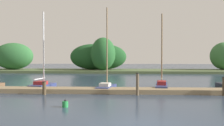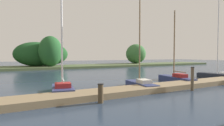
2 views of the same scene
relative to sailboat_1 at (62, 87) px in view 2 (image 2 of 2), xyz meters
name	(u,v)px [view 2 (image 2 of 2)]	position (x,y,z in m)	size (l,w,h in m)	color
dock_pier	(176,85)	(7.73, -2.04, -0.22)	(29.56, 1.80, 0.35)	#847051
far_shore	(56,57)	(4.45, 24.14, 1.63)	(70.41, 8.07, 5.82)	#4C5B38
sailboat_1	(62,87)	(0.00, 0.00, 0.00)	(1.74, 3.12, 6.60)	navy
sailboat_2	(140,83)	(5.52, -0.75, -0.03)	(1.54, 3.68, 6.79)	navy
sailboat_3	(175,77)	(10.09, 0.17, 0.00)	(1.43, 4.31, 6.40)	navy
sailboat_4	(218,75)	(15.59, -0.39, -0.04)	(1.49, 4.43, 8.19)	#232833
mooring_piling_1	(101,93)	(1.11, -3.31, 0.10)	(0.31, 0.31, 0.97)	#4C3D28
mooring_piling_2	(192,79)	(7.94, -3.30, 0.41)	(0.24, 0.24, 1.60)	brown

